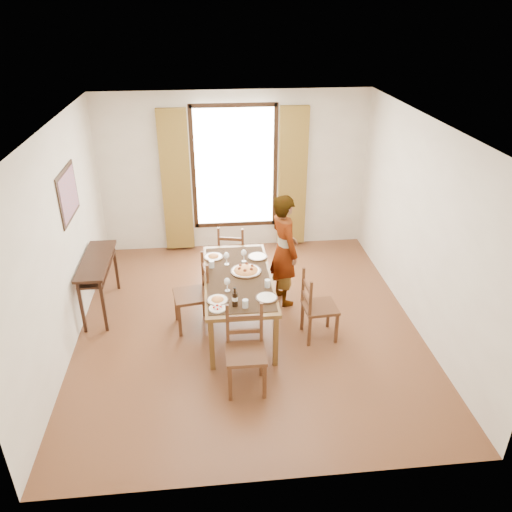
{
  "coord_description": "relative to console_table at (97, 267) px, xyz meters",
  "views": [
    {
      "loc": [
        -0.47,
        -5.61,
        3.96
      ],
      "look_at": [
        0.12,
        0.09,
        1.0
      ],
      "focal_mm": 35.0,
      "sensor_mm": 36.0,
      "label": 1
    }
  ],
  "objects": [
    {
      "name": "pasta_platter",
      "position": [
        2.02,
        -0.49,
        0.12
      ],
      "size": [
        0.4,
        0.4,
        0.1
      ],
      "primitive_type": null,
      "color": "red",
      "rests_on": "dining_table"
    },
    {
      "name": "room_shell",
      "position": [
        2.03,
        -0.47,
        0.86
      ],
      "size": [
        4.6,
        5.1,
        2.74
      ],
      "color": "silver",
      "rests_on": "ground"
    },
    {
      "name": "wine_bottle",
      "position": [
        1.82,
        -1.29,
        0.2
      ],
      "size": [
        0.07,
        0.07,
        0.25
      ],
      "primitive_type": null,
      "color": "black",
      "rests_on": "dining_table"
    },
    {
      "name": "plate_sw",
      "position": [
        1.62,
        -1.16,
        0.1
      ],
      "size": [
        0.27,
        0.27,
        0.05
      ],
      "primitive_type": null,
      "color": "silver",
      "rests_on": "dining_table"
    },
    {
      "name": "man",
      "position": [
        2.6,
        -0.03,
        0.14
      ],
      "size": [
        0.81,
        0.72,
        1.64
      ],
      "primitive_type": "imported",
      "rotation": [
        0.0,
        0.0,
        1.86
      ],
      "color": "gray",
      "rests_on": "ground"
    },
    {
      "name": "plate_se",
      "position": [
        2.21,
        -1.16,
        0.1
      ],
      "size": [
        0.27,
        0.27,
        0.05
      ],
      "primitive_type": null,
      "color": "silver",
      "rests_on": "dining_table"
    },
    {
      "name": "chair_north",
      "position": [
        1.91,
        0.64,
        -0.24
      ],
      "size": [
        0.51,
        0.51,
        0.95
      ],
      "rotation": [
        0.0,
        0.0,
        2.92
      ],
      "color": "#4F2D1A",
      "rests_on": "ground"
    },
    {
      "name": "chair_east",
      "position": [
        2.89,
        -0.96,
        -0.25
      ],
      "size": [
        0.44,
        0.44,
        0.94
      ],
      "rotation": [
        0.0,
        0.0,
        1.64
      ],
      "color": "#4F2D1A",
      "rests_on": "ground"
    },
    {
      "name": "plate_ne",
      "position": [
        2.21,
        -0.08,
        0.1
      ],
      "size": [
        0.27,
        0.27,
        0.05
      ],
      "primitive_type": null,
      "color": "silver",
      "rests_on": "dining_table"
    },
    {
      "name": "chair_west",
      "position": [
        1.32,
        -0.54,
        -0.22
      ],
      "size": [
        0.51,
        0.51,
        1.01
      ],
      "rotation": [
        0.0,
        0.0,
        -1.41
      ],
      "color": "#4F2D1A",
      "rests_on": "ground"
    },
    {
      "name": "ground",
      "position": [
        2.03,
        -0.6,
        -0.68
      ],
      "size": [
        5.0,
        5.0,
        0.0
      ],
      "primitive_type": "plane",
      "color": "#5A321C",
      "rests_on": "ground"
    },
    {
      "name": "wine_glass_b",
      "position": [
        2.01,
        -0.19,
        0.16
      ],
      "size": [
        0.08,
        0.08,
        0.18
      ],
      "primitive_type": null,
      "color": "white",
      "rests_on": "dining_table"
    },
    {
      "name": "tumbler_b",
      "position": [
        1.57,
        -0.32,
        0.12
      ],
      "size": [
        0.07,
        0.07,
        0.1
      ],
      "primitive_type": "cylinder",
      "color": "silver",
      "rests_on": "dining_table"
    },
    {
      "name": "wine_glass_a",
      "position": [
        1.75,
        -0.94,
        0.16
      ],
      "size": [
        0.08,
        0.08,
        0.18
      ],
      "primitive_type": null,
      "color": "white",
      "rests_on": "dining_table"
    },
    {
      "name": "dining_table",
      "position": [
        1.91,
        -0.6,
        0.01
      ],
      "size": [
        0.88,
        1.87,
        0.76
      ],
      "color": "brown",
      "rests_on": "ground"
    },
    {
      "name": "chair_south",
      "position": [
        1.9,
        -1.79,
        -0.22
      ],
      "size": [
        0.45,
        0.45,
        1.0
      ],
      "rotation": [
        0.0,
        0.0,
        -0.02
      ],
      "color": "#4F2D1A",
      "rests_on": "ground"
    },
    {
      "name": "caprese_plate",
      "position": [
        1.61,
        -1.33,
        0.09
      ],
      "size": [
        0.2,
        0.2,
        0.04
      ],
      "primitive_type": null,
      "color": "silver",
      "rests_on": "dining_table"
    },
    {
      "name": "tumbler_a",
      "position": [
        2.25,
        -0.9,
        0.12
      ],
      "size": [
        0.07,
        0.07,
        0.1
      ],
      "primitive_type": "cylinder",
      "color": "silver",
      "rests_on": "dining_table"
    },
    {
      "name": "wine_glass_c",
      "position": [
        1.78,
        -0.25,
        0.16
      ],
      "size": [
        0.08,
        0.08,
        0.18
      ],
      "primitive_type": null,
      "color": "white",
      "rests_on": "dining_table"
    },
    {
      "name": "console_table",
      "position": [
        0.0,
        0.0,
        0.0
      ],
      "size": [
        0.38,
        1.2,
        0.8
      ],
      "color": "black",
      "rests_on": "ground"
    },
    {
      "name": "tumbler_c",
      "position": [
        1.94,
        -1.33,
        0.12
      ],
      "size": [
        0.07,
        0.07,
        0.1
      ],
      "primitive_type": "cylinder",
      "color": "silver",
      "rests_on": "dining_table"
    },
    {
      "name": "plate_nw",
      "position": [
        1.6,
        -0.03,
        0.1
      ],
      "size": [
        0.27,
        0.27,
        0.05
      ],
      "primitive_type": null,
      "color": "silver",
      "rests_on": "dining_table"
    }
  ]
}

